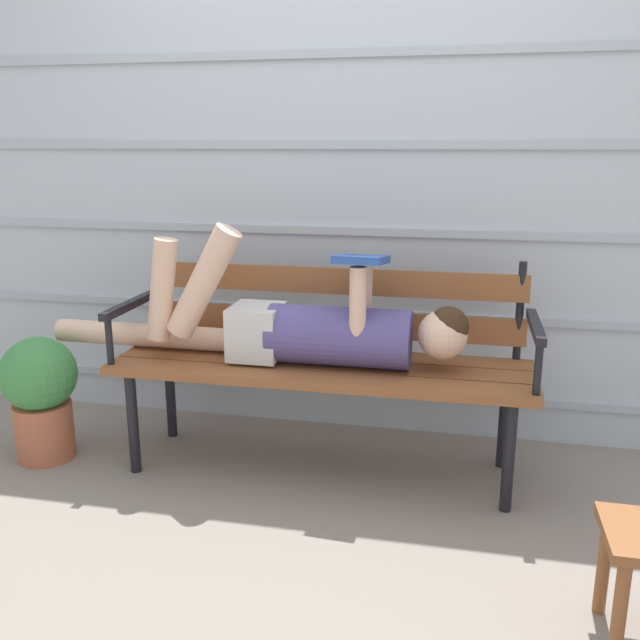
{
  "coord_description": "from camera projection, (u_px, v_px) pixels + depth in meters",
  "views": [
    {
      "loc": [
        0.54,
        -2.44,
        1.32
      ],
      "look_at": [
        0.0,
        0.11,
        0.64
      ],
      "focal_mm": 38.34,
      "sensor_mm": 36.0,
      "label": 1
    }
  ],
  "objects": [
    {
      "name": "potted_plant",
      "position": [
        40.0,
        392.0,
        2.88
      ],
      "size": [
        0.32,
        0.32,
        0.54
      ],
      "color": "#AD5B3D",
      "rests_on": "ground"
    },
    {
      "name": "park_bench",
      "position": [
        324.0,
        350.0,
        2.79
      ],
      "size": [
        1.68,
        0.48,
        0.86
      ],
      "color": "brown",
      "rests_on": "ground"
    },
    {
      "name": "ground_plane",
      "position": [
        314.0,
        480.0,
        2.75
      ],
      "size": [
        12.0,
        12.0,
        0.0
      ],
      "primitive_type": "plane",
      "color": "gray"
    },
    {
      "name": "reclining_person",
      "position": [
        301.0,
        326.0,
        2.71
      ],
      "size": [
        1.76,
        0.26,
        0.56
      ],
      "color": "#514784"
    },
    {
      "name": "house_siding",
      "position": [
        344.0,
        188.0,
        3.04
      ],
      "size": [
        4.3,
        0.08,
        2.24
      ],
      "color": "#B2BCC6",
      "rests_on": "ground"
    }
  ]
}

